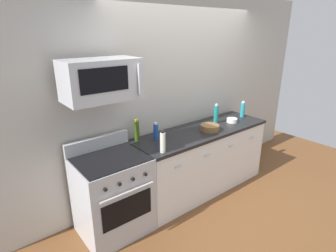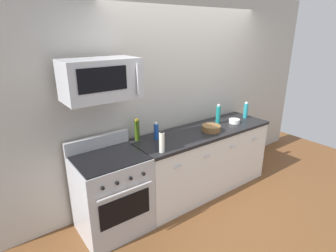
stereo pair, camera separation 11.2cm
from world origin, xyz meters
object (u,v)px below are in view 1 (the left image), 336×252
at_px(microwave, 101,80).
at_px(bottle_olive_oil, 137,130).
at_px(bottle_vinegar_white, 163,142).
at_px(range_oven, 113,194).
at_px(bowl_wooden_salad, 210,127).
at_px(bottle_sparkling_teal, 216,114).
at_px(bottle_soda_blue, 156,131).
at_px(bottle_dish_soap, 243,110).
at_px(bowl_white_ceramic, 232,120).

distance_m(microwave, bottle_olive_oil, 0.88).
xyz_separation_m(bottle_olive_oil, bottle_vinegar_white, (0.04, -0.47, -0.01)).
height_order(range_oven, bowl_wooden_salad, range_oven).
height_order(microwave, bottle_vinegar_white, microwave).
xyz_separation_m(bottle_olive_oil, bowl_wooden_salad, (0.96, -0.32, -0.09)).
distance_m(bottle_sparkling_teal, bottle_vinegar_white, 1.25).
bearing_deg(bottle_soda_blue, bottle_dish_soap, -3.52).
distance_m(bottle_dish_soap, bottle_sparkling_teal, 0.55).
xyz_separation_m(bottle_dish_soap, bowl_white_ceramic, (-0.33, -0.07, -0.09)).
xyz_separation_m(bottle_olive_oil, bowl_white_ceramic, (1.47, -0.29, -0.10)).
bearing_deg(range_oven, bottle_olive_oil, 25.19).
relative_size(range_oven, bottle_sparkling_teal, 3.69).
bearing_deg(range_oven, microwave, 89.71).
xyz_separation_m(bowl_wooden_salad, bowl_white_ceramic, (0.51, 0.03, -0.01)).
xyz_separation_m(bottle_dish_soap, bottle_sparkling_teal, (-0.55, 0.06, 0.02)).
bearing_deg(bowl_wooden_salad, bowl_white_ceramic, 3.82).
bearing_deg(bowl_white_ceramic, bottle_sparkling_teal, 150.07).
xyz_separation_m(range_oven, microwave, (0.00, 0.04, 1.28)).
bearing_deg(bowl_wooden_salad, bottle_vinegar_white, -170.85).
relative_size(bowl_wooden_salad, bowl_white_ceramic, 1.64).
bearing_deg(bowl_white_ceramic, bottle_dish_soap, 11.66).
height_order(bottle_sparkling_teal, bowl_wooden_salad, bottle_sparkling_teal).
bearing_deg(microwave, bottle_soda_blue, 5.40).
xyz_separation_m(bottle_sparkling_teal, bowl_wooden_salad, (-0.29, -0.16, -0.09)).
bearing_deg(bottle_olive_oil, bottle_dish_soap, -6.94).
xyz_separation_m(microwave, bowl_white_ceramic, (1.96, -0.10, -0.80)).
xyz_separation_m(range_oven, bowl_white_ceramic, (1.96, -0.06, 0.48)).
height_order(bottle_soda_blue, bowl_wooden_salad, bottle_soda_blue).
xyz_separation_m(bottle_sparkling_teal, bottle_vinegar_white, (-1.21, -0.31, -0.02)).
relative_size(bottle_soda_blue, bottle_vinegar_white, 0.86).
bearing_deg(bottle_vinegar_white, bottle_dish_soap, 8.10).
height_order(bottle_dish_soap, bottle_sparkling_teal, bottle_sparkling_teal).
bearing_deg(bowl_wooden_salad, range_oven, 176.40).
bearing_deg(bottle_olive_oil, bottle_sparkling_teal, -7.41).
bearing_deg(microwave, bottle_vinegar_white, -28.13).
bearing_deg(bottle_sparkling_teal, microwave, -179.23).
relative_size(microwave, bottle_olive_oil, 2.71).
bearing_deg(bottle_dish_soap, range_oven, -179.71).
distance_m(bottle_olive_oil, bottle_vinegar_white, 0.47).
relative_size(bottle_dish_soap, bottle_olive_oil, 0.91).
xyz_separation_m(microwave, bottle_dish_soap, (2.29, -0.03, -0.71)).
bearing_deg(bottle_sparkling_teal, bottle_vinegar_white, -165.79).
distance_m(bottle_dish_soap, bowl_wooden_salad, 0.85).
height_order(bottle_dish_soap, bowl_wooden_salad, bottle_dish_soap).
bearing_deg(bottle_vinegar_white, bowl_wooden_salad, 9.15).
bearing_deg(bottle_olive_oil, bowl_white_ceramic, -11.09).
distance_m(bowl_wooden_salad, bowl_white_ceramic, 0.51).
distance_m(microwave, bottle_soda_blue, 1.01).
bearing_deg(bottle_dish_soap, bowl_wooden_salad, -173.06).
relative_size(bottle_soda_blue, bowl_wooden_salad, 0.87).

